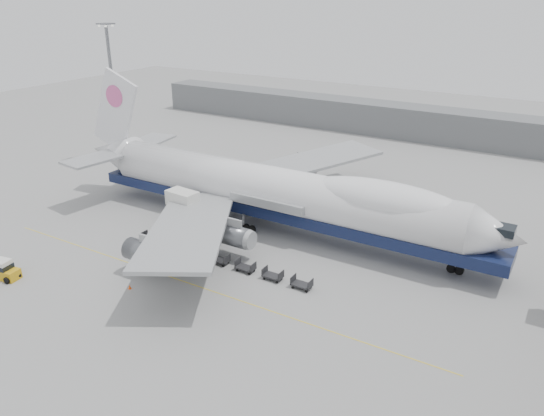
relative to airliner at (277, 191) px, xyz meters
The scene contains 15 objects.
ground 13.27m from the airliner, 93.08° to the right, with size 260.00×260.00×0.00m, color gray.
apron_line 18.87m from the airliner, 92.05° to the right, with size 60.00×0.15×0.01m, color gold.
hangar 59.01m from the airliner, 100.40° to the left, with size 110.00×8.00×7.00m, color slate.
floodlight_mast 45.14m from the airliner, 164.28° to the left, with size 2.40×2.40×25.43m.
airliner is the anchor object (origin of this frame).
catering_truck 13.02m from the airliner, 144.32° to the right, with size 4.80×3.53×6.01m.
baggage_tug 34.78m from the airliner, 125.66° to the right, with size 3.33×2.14×2.28m.
traffic_cone 23.75m from the airliner, 105.10° to the right, with size 0.35×0.35×0.52m.
dolly_0 18.09m from the airliner, 134.82° to the right, with size 2.30×1.35×1.30m.
dolly_1 15.78m from the airliner, 124.49° to the right, with size 2.30×1.35×1.30m.
dolly_2 14.12m from the airliner, 110.81° to the right, with size 2.30×1.35×1.30m.
dolly_3 13.35m from the airliner, 94.19° to the right, with size 2.30×1.35×1.30m.
dolly_4 13.63m from the airliner, 76.85° to the right, with size 2.30×1.35×1.30m.
dolly_5 14.89m from the airliner, 61.61° to the right, with size 2.30×1.35×1.30m.
dolly_6 16.92m from the airliner, 49.72° to the right, with size 2.30×1.35×1.30m.
Camera 1 is at (34.71, -46.12, 31.12)m, focal length 35.00 mm.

